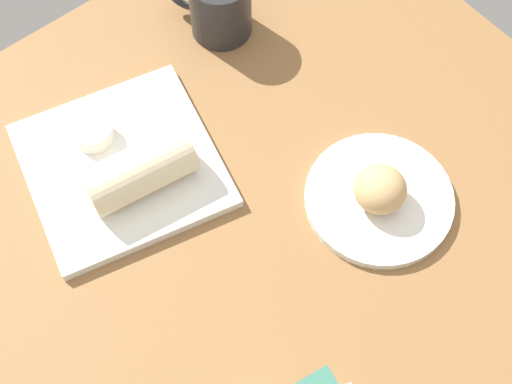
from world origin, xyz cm
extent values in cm
cube|color=olive|center=(0.00, 0.00, 2.00)|extent=(110.00, 90.00, 4.00)
cylinder|color=white|center=(0.94, 9.02, 4.70)|extent=(20.46, 20.46, 1.40)
ellipsoid|color=tan|center=(1.05, 8.41, 8.33)|extent=(8.28, 8.22, 5.86)
cube|color=white|center=(-25.72, -15.27, 4.80)|extent=(31.05, 31.05, 1.60)
cylinder|color=silver|center=(-31.46, -15.84, 6.91)|extent=(5.71, 5.71, 2.63)
cylinder|color=orange|center=(-31.46, -15.84, 7.93)|extent=(4.68, 4.68, 0.40)
cylinder|color=beige|center=(-21.12, -14.82, 8.98)|extent=(8.93, 15.71, 6.77)
cylinder|color=#262628|center=(-36.87, 11.24, 9.24)|extent=(9.44, 9.44, 10.47)
camera|label=1|loc=(26.35, -33.57, 93.88)|focal=51.58mm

